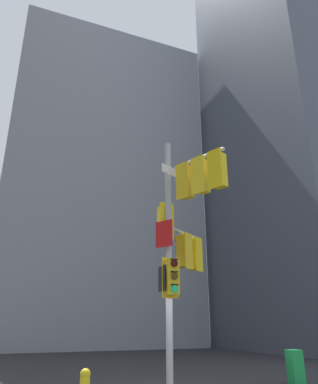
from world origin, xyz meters
name	(u,v)px	position (x,y,z in m)	size (l,w,h in m)	color
building_tower_right	(291,51)	(18.06, 11.44, 26.66)	(13.19, 13.19, 53.32)	#4C5460
building_mid_block	(93,196)	(2.49, 25.55, 14.30)	(16.88, 16.88, 28.60)	#9399A3
signal_pole_assembly	(184,229)	(0.39, -0.27, 4.52)	(2.10, 3.37, 7.44)	#9EA0A3
newspaper_box	(295,367)	(4.56, 0.37, 0.51)	(0.45, 0.36, 1.02)	#198C3F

